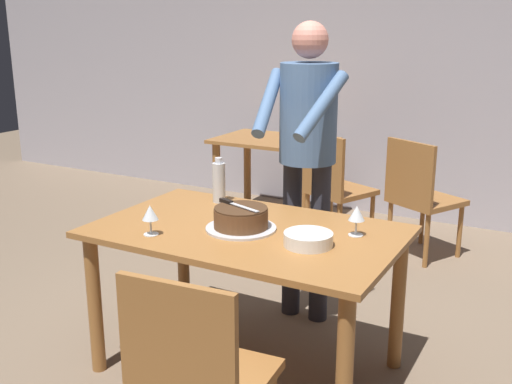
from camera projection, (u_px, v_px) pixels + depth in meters
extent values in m
plane|color=#7A6651|center=(247.00, 367.00, 3.11)|extent=(14.00, 14.00, 0.00)
cube|color=#ADA8B2|center=(414.00, 67.00, 5.25)|extent=(10.00, 0.12, 2.70)
cube|color=#9E6633|center=(247.00, 232.00, 2.91)|extent=(1.46, 0.90, 0.03)
cylinder|color=#9E6633|center=(95.00, 304.00, 3.00)|extent=(0.07, 0.07, 0.72)
cylinder|color=#9E6633|center=(344.00, 375.00, 2.39)|extent=(0.07, 0.07, 0.72)
cylinder|color=#9E6633|center=(183.00, 256.00, 3.64)|extent=(0.07, 0.07, 0.72)
cylinder|color=#9E6633|center=(398.00, 301.00, 3.03)|extent=(0.07, 0.07, 0.72)
cylinder|color=silver|center=(241.00, 228.00, 2.90)|extent=(0.34, 0.34, 0.01)
cylinder|color=brown|center=(241.00, 218.00, 2.89)|extent=(0.26, 0.26, 0.09)
cylinder|color=#432A18|center=(241.00, 208.00, 2.87)|extent=(0.25, 0.25, 0.01)
cube|color=silver|center=(244.00, 207.00, 2.86)|extent=(0.20, 0.09, 0.00)
cube|color=black|center=(226.00, 201.00, 2.95)|extent=(0.08, 0.05, 0.02)
cylinder|color=white|center=(308.00, 244.00, 2.69)|extent=(0.22, 0.22, 0.01)
cylinder|color=white|center=(308.00, 242.00, 2.68)|extent=(0.22, 0.22, 0.01)
cylinder|color=white|center=(308.00, 240.00, 2.68)|extent=(0.22, 0.22, 0.01)
cylinder|color=white|center=(308.00, 238.00, 2.68)|extent=(0.22, 0.22, 0.01)
cylinder|color=white|center=(308.00, 236.00, 2.68)|extent=(0.22, 0.22, 0.01)
cylinder|color=white|center=(308.00, 234.00, 2.67)|extent=(0.22, 0.22, 0.01)
cylinder|color=silver|center=(151.00, 234.00, 2.83)|extent=(0.07, 0.07, 0.00)
cylinder|color=silver|center=(151.00, 227.00, 2.82)|extent=(0.01, 0.01, 0.07)
cone|color=silver|center=(150.00, 212.00, 2.80)|extent=(0.08, 0.08, 0.07)
cylinder|color=silver|center=(356.00, 235.00, 2.82)|extent=(0.07, 0.07, 0.00)
cylinder|color=silver|center=(356.00, 227.00, 2.81)|extent=(0.01, 0.01, 0.07)
cone|color=silver|center=(357.00, 213.00, 2.79)|extent=(0.08, 0.08, 0.07)
cylinder|color=silver|center=(219.00, 183.00, 3.33)|extent=(0.07, 0.07, 0.22)
cylinder|color=silver|center=(219.00, 160.00, 3.29)|extent=(0.04, 0.04, 0.03)
cylinder|color=#2D2D38|center=(320.00, 244.00, 3.50)|extent=(0.11, 0.11, 0.95)
cylinder|color=#2D2D38|center=(292.00, 238.00, 3.59)|extent=(0.11, 0.11, 0.95)
cylinder|color=#4C6B93|center=(308.00, 113.00, 3.35)|extent=(0.32, 0.32, 0.55)
sphere|color=tan|center=(310.00, 40.00, 3.24)|extent=(0.20, 0.20, 0.20)
cylinder|color=#4C6B93|center=(322.00, 106.00, 3.10)|extent=(0.16, 0.42, 0.34)
cylinder|color=#4C6B93|center=(268.00, 102.00, 3.25)|extent=(0.15, 0.42, 0.34)
cube|color=#9E6633|center=(208.00, 379.00, 2.24)|extent=(0.47, 0.47, 0.04)
cube|color=#9E6633|center=(177.00, 346.00, 1.99)|extent=(0.44, 0.06, 0.45)
cube|color=#9E6633|center=(274.00, 140.00, 5.29)|extent=(1.00, 0.70, 0.03)
cylinder|color=#9E6633|center=(217.00, 183.00, 5.35)|extent=(0.07, 0.07, 0.71)
cylinder|color=#9E6633|center=(305.00, 195.00, 4.96)|extent=(0.07, 0.07, 0.71)
cylinder|color=#9E6633|center=(247.00, 170.00, 5.81)|extent=(0.07, 0.07, 0.71)
cylinder|color=#9E6633|center=(330.00, 180.00, 5.42)|extent=(0.07, 0.07, 0.71)
cube|color=#9E6633|center=(340.00, 191.00, 4.79)|extent=(0.58, 0.58, 0.04)
cylinder|color=#9E6633|center=(339.00, 209.00, 5.10)|extent=(0.04, 0.04, 0.41)
cylinder|color=#9E6633|center=(372.00, 219.00, 4.82)|extent=(0.04, 0.04, 0.41)
cylinder|color=#9E6633|center=(307.00, 217.00, 4.88)|extent=(0.04, 0.04, 0.41)
cylinder|color=#9E6633|center=(339.00, 228.00, 4.61)|extent=(0.04, 0.04, 0.41)
cube|color=#9E6633|center=(322.00, 164.00, 4.61)|extent=(0.41, 0.20, 0.45)
cube|color=#9E6633|center=(427.00, 201.00, 4.53)|extent=(0.59, 0.59, 0.04)
cylinder|color=#9E6633|center=(422.00, 219.00, 4.83)|extent=(0.04, 0.04, 0.41)
cylinder|color=#9E6633|center=(460.00, 231.00, 4.54)|extent=(0.04, 0.04, 0.41)
cylinder|color=#9E6633|center=(390.00, 227.00, 4.64)|extent=(0.04, 0.04, 0.41)
cylinder|color=#9E6633|center=(427.00, 240.00, 4.34)|extent=(0.04, 0.04, 0.41)
cube|color=#9E6633|center=(410.00, 172.00, 4.35)|extent=(0.40, 0.23, 0.45)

